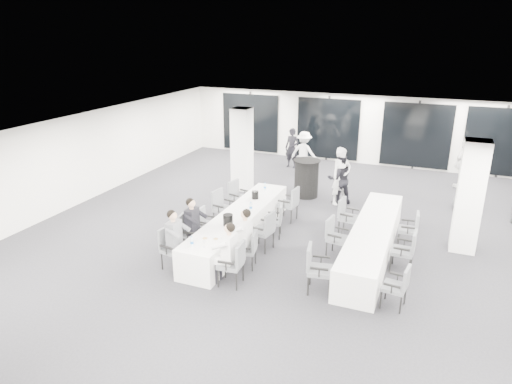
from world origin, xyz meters
TOP-DOWN VIEW (x-y plane):
  - room at (0.89, 1.11)m, footprint 14.04×16.04m
  - column_left at (-2.80, 3.20)m, footprint 0.60×0.60m
  - column_right at (4.20, 1.00)m, footprint 0.60×0.60m
  - banquet_table_main at (-1.21, -0.60)m, footprint 0.90×5.00m
  - banquet_table_side at (2.13, -0.17)m, footprint 0.90×5.00m
  - cocktail_table at (-0.53, 3.29)m, footprint 0.89×0.89m
  - chair_main_left_near at (-2.05, -2.55)m, footprint 0.56×0.60m
  - chair_main_left_second at (-2.05, -1.74)m, footprint 0.57×0.62m
  - chair_main_left_mid at (-2.04, -0.90)m, footprint 0.44×0.49m
  - chair_main_left_fourth at (-2.05, 0.08)m, footprint 0.60×0.64m
  - chair_main_left_far at (-2.04, 1.12)m, footprint 0.60×0.63m
  - chair_main_right_near at (-0.37, -2.71)m, footprint 0.54×0.59m
  - chair_main_right_second at (-0.39, -1.86)m, footprint 0.52×0.55m
  - chair_main_right_mid at (-0.37, -0.90)m, footprint 0.58×0.62m
  - chair_main_right_fourth at (-0.39, -0.07)m, footprint 0.55×0.57m
  - chair_main_right_far at (-0.37, 1.13)m, footprint 0.55×0.60m
  - chair_side_left_near at (1.30, -2.29)m, footprint 0.60×0.64m
  - chair_side_left_mid at (1.30, -0.55)m, footprint 0.55×0.59m
  - chair_side_left_far at (1.30, 0.82)m, footprint 0.56×0.60m
  - chair_side_right_near at (2.96, -2.28)m, footprint 0.52×0.56m
  - chair_side_right_mid at (2.97, -0.68)m, footprint 0.51×0.57m
  - chair_side_right_far at (2.96, 0.69)m, footprint 0.50×0.55m
  - seated_guest_a at (-1.88, -2.56)m, footprint 0.50×0.38m
  - seated_guest_b at (-1.88, -1.73)m, footprint 0.50×0.38m
  - seated_guest_c at (-0.54, -2.72)m, footprint 0.50×0.38m
  - seated_guest_d at (-0.54, -1.88)m, footprint 0.50×0.38m
  - standing_guest_a at (0.66, 3.02)m, footprint 0.95×0.97m
  - standing_guest_b at (0.61, 3.08)m, footprint 1.03×0.89m
  - standing_guest_c at (-1.38, 5.84)m, footprint 1.24×0.73m
  - standing_guest_d at (4.25, 6.24)m, footprint 1.19×1.28m
  - standing_guest_e at (4.27, 3.92)m, footprint 0.99×1.10m
  - standing_guest_g at (-2.03, 6.36)m, footprint 0.73×0.63m
  - ice_bucket_near at (-1.13, -1.42)m, footprint 0.24×0.24m
  - ice_bucket_far at (-1.23, 0.55)m, footprint 0.19×0.19m
  - water_bottle_a at (-1.37, -2.75)m, footprint 0.07×0.07m
  - water_bottle_b at (-0.99, -0.33)m, footprint 0.07×0.07m
  - water_bottle_c at (-1.24, 1.33)m, footprint 0.07×0.07m
  - plate_a at (-1.29, -2.31)m, footprint 0.19×0.19m
  - plate_b at (-1.05, -2.25)m, footprint 0.18×0.18m
  - plate_c at (-1.18, -1.21)m, footprint 0.19×0.19m
  - wine_glass at (-1.10, -2.69)m, footprint 0.07×0.07m

SIDE VIEW (x-z plane):
  - banquet_table_main at x=-1.21m, z-range 0.00..0.75m
  - banquet_table_side at x=2.13m, z-range 0.00..0.75m
  - chair_main_left_mid at x=-2.04m, z-range 0.06..0.92m
  - chair_main_right_second at x=-0.39m, z-range 0.06..0.94m
  - chair_main_right_fourth at x=-0.39m, z-range 0.06..0.96m
  - chair_side_right_near at x=2.96m, z-range 0.06..0.97m
  - chair_side_right_far at x=2.96m, z-range 0.06..0.98m
  - chair_side_left_mid at x=1.30m, z-range 0.07..1.03m
  - chair_main_left_near at x=-2.05m, z-range 0.07..1.05m
  - chair_side_left_far at x=1.30m, z-range 0.07..1.05m
  - chair_side_right_mid at x=2.97m, z-range 0.07..1.05m
  - chair_main_left_far at x=-2.04m, z-range 0.07..1.05m
  - chair_main_right_near at x=-0.37m, z-range 0.07..1.06m
  - chair_main_right_far at x=-0.37m, z-range 0.07..1.07m
  - chair_main_right_mid at x=-0.37m, z-range 0.07..1.08m
  - chair_main_left_second at x=-2.05m, z-range 0.07..1.09m
  - chair_main_left_fourth at x=-2.05m, z-range 0.07..1.10m
  - chair_side_left_near at x=1.30m, z-range 0.07..1.10m
  - cocktail_table at x=-0.53m, z-range 0.01..1.24m
  - plate_a at x=-1.29m, z-range 0.75..0.78m
  - plate_b at x=-1.05m, z-range 0.75..0.78m
  - plate_c at x=-1.18m, z-range 0.75..0.78m
  - seated_guest_a at x=-1.88m, z-range 0.09..1.53m
  - seated_guest_b at x=-1.88m, z-range 0.09..1.53m
  - seated_guest_c at x=-0.54m, z-range 0.09..1.53m
  - seated_guest_d at x=-0.54m, z-range 0.09..1.53m
  - water_bottle_c at x=-1.24m, z-range 0.75..0.96m
  - ice_bucket_far at x=-1.23m, z-range 0.75..0.97m
  - water_bottle_a at x=-1.37m, z-range 0.75..0.97m
  - water_bottle_b at x=-0.99m, z-range 0.75..0.98m
  - wine_glass at x=-1.10m, z-range 0.79..0.97m
  - ice_bucket_near at x=-1.13m, z-range 0.75..1.03m
  - standing_guest_g at x=-2.03m, z-range 0.00..1.79m
  - standing_guest_b at x=0.61m, z-range 0.00..1.82m
  - standing_guest_c at x=-1.38m, z-range 0.00..1.82m
  - standing_guest_d at x=4.25m, z-range 0.00..1.92m
  - standing_guest_e at x=4.27m, z-range 0.00..1.95m
  - standing_guest_a at x=0.66m, z-range 0.00..2.07m
  - room at x=0.89m, z-range -0.03..2.81m
  - column_left at x=-2.80m, z-range 0.00..2.80m
  - column_right at x=4.20m, z-range 0.00..2.80m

